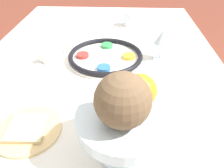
# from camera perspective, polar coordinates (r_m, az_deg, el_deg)

# --- Properties ---
(dining_table) EXTENTS (1.59, 1.02, 0.76)m
(dining_table) POSITION_cam_1_polar(r_m,az_deg,el_deg) (1.13, -2.74, -12.20)
(dining_table) COLOR silver
(dining_table) RESTS_ON ground_plane
(seder_plate) EXTENTS (0.31, 0.31, 0.03)m
(seder_plate) POSITION_cam_1_polar(r_m,az_deg,el_deg) (0.93, -1.70, 7.27)
(seder_plate) COLOR white
(seder_plate) RESTS_ON dining_table
(wine_glass) EXTENTS (0.07, 0.07, 0.13)m
(wine_glass) POSITION_cam_1_polar(r_m,az_deg,el_deg) (0.92, 13.08, 11.63)
(wine_glass) COLOR silver
(wine_glass) RESTS_ON dining_table
(fruit_stand) EXTENTS (0.22, 0.22, 0.13)m
(fruit_stand) POSITION_cam_1_polar(r_m,az_deg,el_deg) (0.50, 3.18, -10.16)
(fruit_stand) COLOR silver
(fruit_stand) RESTS_ON dining_table
(orange_fruit) EXTENTS (0.08, 0.08, 0.08)m
(orange_fruit) POSITION_cam_1_polar(r_m,az_deg,el_deg) (0.49, 7.32, -1.71)
(orange_fruit) COLOR orange
(orange_fruit) RESTS_ON fruit_stand
(coconut) EXTENTS (0.12, 0.12, 0.12)m
(coconut) POSITION_cam_1_polar(r_m,az_deg,el_deg) (0.43, 2.83, -4.27)
(coconut) COLOR brown
(coconut) RESTS_ON fruit_stand
(bread_plate) EXTENTS (0.19, 0.19, 0.02)m
(bread_plate) POSITION_cam_1_polar(r_m,az_deg,el_deg) (0.66, -21.17, -10.97)
(bread_plate) COLOR tan
(bread_plate) RESTS_ON dining_table
(napkin_roll) EXTENTS (0.17, 0.12, 0.05)m
(napkin_roll) POSITION_cam_1_polar(r_m,az_deg,el_deg) (0.99, -14.48, 8.53)
(napkin_roll) COLOR white
(napkin_roll) RESTS_ON dining_table
(cup_near) EXTENTS (0.07, 0.07, 0.07)m
(cup_near) POSITION_cam_1_polar(r_m,az_deg,el_deg) (1.28, 4.67, 16.54)
(cup_near) COLOR silver
(cup_near) RESTS_ON dining_table
(fork_left) EXTENTS (0.06, 0.17, 0.01)m
(fork_left) POSITION_cam_1_polar(r_m,az_deg,el_deg) (0.95, 13.73, 5.87)
(fork_left) COLOR silver
(fork_left) RESTS_ON dining_table
(fork_right) EXTENTS (0.05, 0.17, 0.01)m
(fork_right) POSITION_cam_1_polar(r_m,az_deg,el_deg) (0.92, 14.00, 4.93)
(fork_right) COLOR silver
(fork_right) RESTS_ON dining_table
(spoon) EXTENTS (0.15, 0.03, 0.01)m
(spoon) POSITION_cam_1_polar(r_m,az_deg,el_deg) (1.00, -17.00, 6.96)
(spoon) COLOR silver
(spoon) RESTS_ON dining_table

